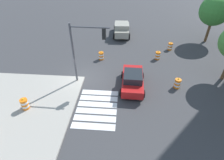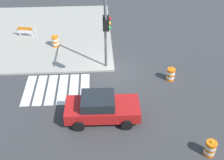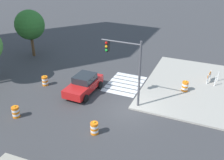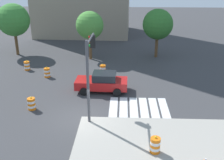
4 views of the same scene
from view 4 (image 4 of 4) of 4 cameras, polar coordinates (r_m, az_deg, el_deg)
The scene contains 12 objects.
ground_plane at distance 19.07m, azimuth -6.34°, elevation -7.99°, with size 120.00×120.00×0.00m, color #38383A.
crosswalk_stripes at distance 20.47m, azimuth 5.60°, elevation -5.69°, with size 4.35×3.20×0.02m.
sports_car at distance 22.73m, azimuth -2.07°, elevation -0.42°, with size 4.34×2.21×1.63m.
traffic_barrel_near_corner at distance 26.55m, azimuth -13.41°, elevation 1.52°, with size 0.56×0.56×1.02m.
traffic_barrel_crosswalk_end at distance 20.75m, azimuth -16.48°, elevation -4.79°, with size 0.56×0.56×1.02m.
traffic_barrel_median_near at distance 26.66m, azimuth -1.92°, elevation 2.22°, with size 0.56×0.56×1.02m.
traffic_barrel_median_far at distance 29.01m, azimuth -17.36°, elevation 2.87°, with size 0.56×0.56×1.02m.
traffic_barrel_on_sidewalk at distance 15.52m, azimuth 9.02°, elevation -13.29°, with size 0.56×0.56×1.02m.
traffic_light_pole at distance 17.87m, azimuth -4.68°, elevation 3.73°, with size 0.47×3.29×5.50m.
street_tree_streetside_near at distance 31.62m, azimuth 9.56°, elevation 11.39°, with size 3.42×3.42×5.52m.
street_tree_streetside_mid at distance 30.51m, azimuth -4.68°, elevation 11.30°, with size 3.06×3.06×5.39m.
street_tree_streetside_far at distance 34.04m, azimuth -19.93°, elevation 11.71°, with size 3.73×3.73×6.00m.
Camera 4 is at (2.79, -16.28, 9.53)m, focal length 43.72 mm.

